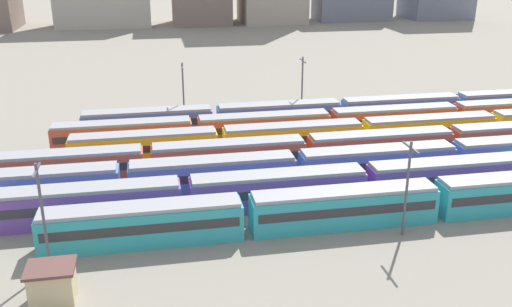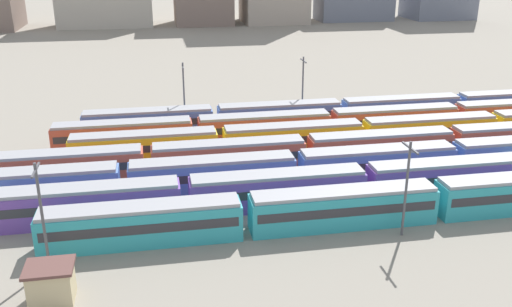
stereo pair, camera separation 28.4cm
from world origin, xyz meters
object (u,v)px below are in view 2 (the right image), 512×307
(train_track_1, at_px, (278,189))
(train_track_4, at_px, (429,130))
(train_track_6, at_px, (458,106))
(catenary_pole_0, at_px, (42,211))
(catenary_pole_1, at_px, (303,86))
(catenary_pole_3, at_px, (184,92))
(train_track_0, at_px, (436,200))
(train_track_2, at_px, (297,169))
(catenary_pole_2, at_px, (407,184))
(train_track_5, at_px, (331,123))
(train_track_3, at_px, (380,147))
(signal_hut, at_px, (51,283))

(train_track_1, bearing_deg, train_track_4, 32.63)
(train_track_1, height_order, train_track_4, same)
(train_track_6, distance_m, catenary_pole_0, 65.38)
(catenary_pole_1, bearing_deg, train_track_4, -42.88)
(train_track_4, height_order, catenary_pole_0, catenary_pole_0)
(catenary_pole_3, bearing_deg, train_track_0, -56.67)
(train_track_2, height_order, catenary_pole_1, catenary_pole_1)
(train_track_0, height_order, train_track_4, same)
(train_track_0, xyz_separation_m, catenary_pole_2, (-4.64, -2.86, 3.24))
(train_track_2, relative_size, catenary_pole_2, 8.11)
(catenary_pole_0, xyz_separation_m, catenary_pole_2, (31.33, 0.15, -0.13))
(train_track_0, xyz_separation_m, catenary_pole_3, (-22.30, 33.92, 3.45))
(train_track_5, bearing_deg, catenary_pole_3, 158.17)
(train_track_1, height_order, catenary_pole_0, catenary_pole_0)
(catenary_pole_2, bearing_deg, train_track_6, 54.51)
(train_track_3, relative_size, train_track_5, 1.25)
(train_track_1, relative_size, catenary_pole_0, 5.90)
(catenary_pole_0, bearing_deg, train_track_0, 4.78)
(train_track_4, height_order, signal_hut, train_track_4)
(train_track_3, xyz_separation_m, signal_hut, (-35.57, -23.43, -0.35))
(train_track_0, xyz_separation_m, train_track_6, (19.64, 31.20, 0.00))
(train_track_0, height_order, catenary_pole_0, catenary_pole_0)
(train_track_6, xyz_separation_m, catenary_pole_2, (-24.28, -34.06, 3.24))
(train_track_5, height_order, catenary_pole_0, catenary_pole_0)
(train_track_5, bearing_deg, train_track_2, -119.45)
(catenary_pole_1, bearing_deg, train_track_3, -74.39)
(catenary_pole_3, relative_size, signal_hut, 2.67)
(train_track_3, height_order, train_track_6, same)
(catenary_pole_0, height_order, catenary_pole_3, catenary_pole_3)
(catenary_pole_2, bearing_deg, catenary_pole_3, 115.65)
(train_track_6, bearing_deg, catenary_pole_3, 176.29)
(train_track_4, distance_m, catenary_pole_2, 27.84)
(train_track_1, distance_m, catenary_pole_1, 30.74)
(train_track_4, xyz_separation_m, train_track_5, (-12.20, 5.20, 0.00))
(catenary_pole_0, bearing_deg, catenary_pole_3, 69.68)
(train_track_1, height_order, catenary_pole_1, catenary_pole_1)
(train_track_2, relative_size, catenary_pole_1, 7.60)
(train_track_6, xyz_separation_m, catenary_pole_1, (-24.20, 2.81, 3.56))
(train_track_5, bearing_deg, train_track_6, 13.20)
(catenary_pole_1, xyz_separation_m, catenary_pole_3, (-17.75, -0.09, -0.11))
(train_track_0, height_order, catenary_pole_3, catenary_pole_3)
(catenary_pole_0, bearing_deg, train_track_5, 40.94)
(train_track_3, distance_m, catenary_pole_2, 19.46)
(train_track_4, height_order, catenary_pole_2, catenary_pole_2)
(train_track_4, bearing_deg, train_track_2, -153.66)
(train_track_4, distance_m, train_track_5, 13.26)
(train_track_2, height_order, train_track_3, same)
(catenary_pole_0, bearing_deg, train_track_2, 28.56)
(catenary_pole_3, bearing_deg, train_track_6, -3.71)
(train_track_0, bearing_deg, train_track_1, 160.51)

